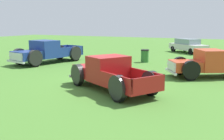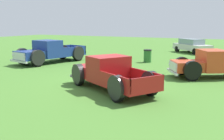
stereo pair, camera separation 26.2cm
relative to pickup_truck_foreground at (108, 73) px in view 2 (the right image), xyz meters
name	(u,v)px [view 2 (the right image)]	position (x,y,z in m)	size (l,w,h in m)	color
ground_plane	(104,84)	(-0.54, 0.66, -0.70)	(80.00, 80.00, 0.00)	#477A2D
pickup_truck_foreground	(108,73)	(0.00, 0.00, 0.00)	(5.04, 3.86, 1.48)	maroon
pickup_truck_behind_left	(211,64)	(3.68, 4.75, 0.00)	(5.04, 3.97, 1.49)	#D14723
pickup_truck_behind_right	(47,52)	(-7.60, 4.82, 0.08)	(3.11, 5.69, 1.65)	navy
sedan_distant_a	(192,46)	(0.32, 16.51, 0.01)	(4.16, 3.89, 1.35)	silver
trash_can	(147,56)	(-1.27, 8.54, -0.22)	(0.59, 0.59, 0.95)	#2D6B2D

